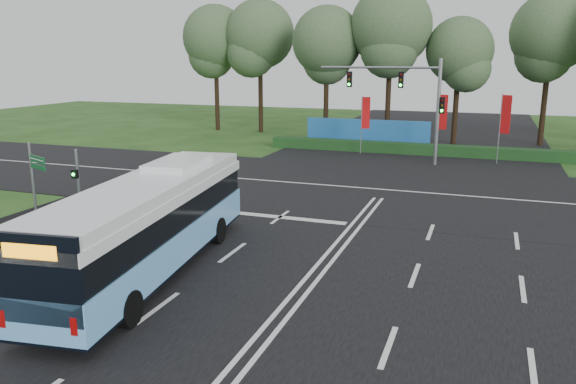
# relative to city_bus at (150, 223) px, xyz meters

# --- Properties ---
(ground) EXTENTS (120.00, 120.00, 0.00)m
(ground) POSITION_rel_city_bus_xyz_m (5.01, 2.61, -1.72)
(ground) COLOR #214517
(ground) RESTS_ON ground
(road_main) EXTENTS (20.00, 120.00, 0.04)m
(road_main) POSITION_rel_city_bus_xyz_m (5.01, 2.61, -1.70)
(road_main) COLOR black
(road_main) RESTS_ON ground
(road_cross) EXTENTS (120.00, 14.00, 0.05)m
(road_cross) POSITION_rel_city_bus_xyz_m (5.01, 14.61, -1.69)
(road_cross) COLOR black
(road_cross) RESTS_ON ground
(kerb_strip) EXTENTS (0.25, 18.00, 0.12)m
(kerb_strip) POSITION_rel_city_bus_xyz_m (-5.09, -0.39, -1.66)
(kerb_strip) COLOR gray
(kerb_strip) RESTS_ON ground
(city_bus) EXTENTS (3.99, 12.10, 3.41)m
(city_bus) POSITION_rel_city_bus_xyz_m (0.00, 0.00, 0.00)
(city_bus) COLOR #68B1F2
(city_bus) RESTS_ON ground
(pedestrian_signal) EXTENTS (0.26, 0.41, 3.25)m
(pedestrian_signal) POSITION_rel_city_bus_xyz_m (-6.14, 3.90, 0.06)
(pedestrian_signal) COLOR gray
(pedestrian_signal) RESTS_ON ground
(street_sign) EXTENTS (1.30, 0.63, 3.59)m
(street_sign) POSITION_rel_city_bus_xyz_m (-7.44, 2.92, 0.57)
(street_sign) COLOR gray
(street_sign) RESTS_ON ground
(banner_flag_left) EXTENTS (0.63, 0.21, 4.34)m
(banner_flag_left) POSITION_rel_city_bus_xyz_m (1.57, 25.86, 1.12)
(banner_flag_left) COLOR gray
(banner_flag_left) RESTS_ON ground
(banner_flag_mid) EXTENTS (0.67, 0.17, 4.60)m
(banner_flag_mid) POSITION_rel_city_bus_xyz_m (7.00, 26.35, 1.28)
(banner_flag_mid) COLOR gray
(banner_flag_mid) RESTS_ON ground
(banner_flag_right) EXTENTS (0.66, 0.32, 4.76)m
(banner_flag_right) POSITION_rel_city_bus_xyz_m (11.16, 24.77, 1.38)
(banner_flag_right) COLOR gray
(banner_flag_right) RESTS_ON ground
(traffic_light_gantry) EXTENTS (8.41, 0.28, 7.00)m
(traffic_light_gantry) POSITION_rel_city_bus_xyz_m (5.22, 23.11, 2.95)
(traffic_light_gantry) COLOR gray
(traffic_light_gantry) RESTS_ON ground
(hedge) EXTENTS (22.00, 1.20, 0.80)m
(hedge) POSITION_rel_city_bus_xyz_m (5.01, 27.11, -1.32)
(hedge) COLOR #163C19
(hedge) RESTS_ON ground
(blue_hoarding) EXTENTS (10.00, 0.30, 2.20)m
(blue_hoarding) POSITION_rel_city_bus_xyz_m (1.01, 29.61, -0.62)
(blue_hoarding) COLOR blue
(blue_hoarding) RESTS_ON ground
(eucalyptus_row) EXTENTS (53.03, 9.87, 12.84)m
(eucalyptus_row) POSITION_rel_city_bus_xyz_m (7.00, 33.66, 7.11)
(eucalyptus_row) COLOR black
(eucalyptus_row) RESTS_ON ground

